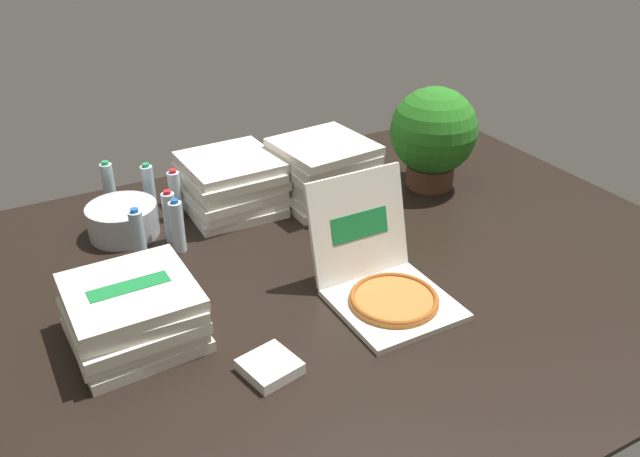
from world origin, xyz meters
name	(u,v)px	position (x,y,z in m)	size (l,w,h in m)	color
ground_plane	(325,273)	(0.00, 0.00, -0.01)	(3.20, 2.40, 0.02)	black
open_pizza_box	(383,279)	(0.10, -0.26, 0.08)	(0.41, 0.53, 0.43)	silver
pizza_stack_center_near	(323,171)	(0.31, 0.57, 0.15)	(0.46, 0.48, 0.30)	silver
pizza_stack_left_near	(231,184)	(-0.12, 0.69, 0.13)	(0.46, 0.45, 0.25)	silver
pizza_stack_left_far	(133,313)	(-0.78, -0.05, 0.11)	(0.44, 0.44, 0.21)	silver
ice_bucket	(123,220)	(-0.63, 0.69, 0.07)	(0.31, 0.31, 0.14)	#B7BABF
water_bottle_0	(109,186)	(-0.62, 0.97, 0.12)	(0.06, 0.06, 0.24)	silver
water_bottle_1	(138,236)	(-0.63, 0.44, 0.12)	(0.06, 0.06, 0.24)	silver
water_bottle_2	(170,217)	(-0.46, 0.54, 0.12)	(0.06, 0.06, 0.24)	silver
water_bottle_3	(178,226)	(-0.46, 0.44, 0.12)	(0.06, 0.06, 0.24)	silver
water_bottle_4	(149,188)	(-0.46, 0.86, 0.12)	(0.06, 0.06, 0.24)	silver
water_bottle_5	(175,195)	(-0.37, 0.73, 0.12)	(0.06, 0.06, 0.24)	silver
potted_plant	(433,134)	(0.86, 0.45, 0.28)	(0.43, 0.43, 0.51)	#513323
napkin_pile	(270,367)	(-0.45, -0.43, 0.02)	(0.17, 0.17, 0.04)	white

